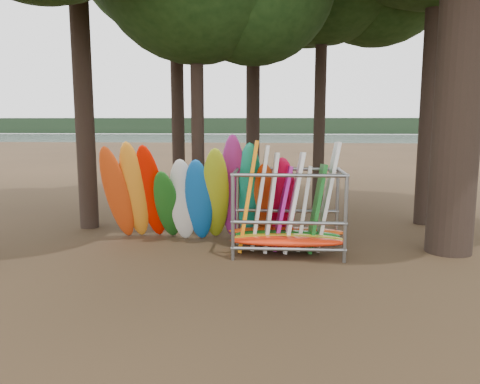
{
  "coord_description": "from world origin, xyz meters",
  "views": [
    {
      "loc": [
        0.57,
        -11.31,
        3.37
      ],
      "look_at": [
        -0.34,
        1.5,
        1.4
      ],
      "focal_mm": 35.0,
      "sensor_mm": 36.0,
      "label": 1
    }
  ],
  "objects": [
    {
      "name": "kayak_row",
      "position": [
        -1.46,
        1.27,
        1.31
      ],
      "size": [
        5.34,
        2.09,
        3.16
      ],
      "color": "#E14312",
      "rests_on": "ground"
    },
    {
      "name": "storage_rack",
      "position": [
        0.95,
        0.43,
        1.0
      ],
      "size": [
        3.14,
        1.57,
        2.89
      ],
      "color": "gray",
      "rests_on": "ground"
    },
    {
      "name": "far_shore",
      "position": [
        0.0,
        110.0,
        2.0
      ],
      "size": [
        160.0,
        4.0,
        4.0
      ],
      "primitive_type": "cube",
      "color": "black",
      "rests_on": "ground"
    },
    {
      "name": "ground",
      "position": [
        0.0,
        0.0,
        0.0
      ],
      "size": [
        120.0,
        120.0,
        0.0
      ],
      "primitive_type": "plane",
      "color": "#47331E",
      "rests_on": "ground"
    },
    {
      "name": "lake",
      "position": [
        0.0,
        60.0,
        0.0
      ],
      "size": [
        160.0,
        160.0,
        0.0
      ],
      "primitive_type": "plane",
      "color": "gray",
      "rests_on": "ground"
    }
  ]
}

